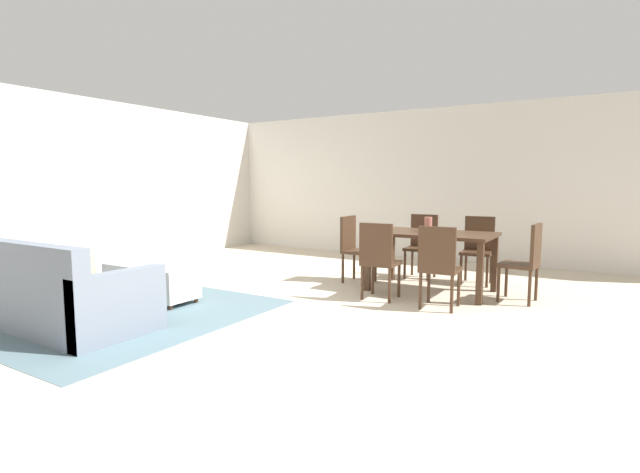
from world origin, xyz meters
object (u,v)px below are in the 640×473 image
Objects in this scene: dining_chair_head_east at (526,258)px; vase_centerpiece at (428,224)px; ottoman_table at (151,280)px; dining_chair_far_left at (422,242)px; dining_chair_near_left at (379,257)px; dining_chair_head_west at (354,245)px; dining_chair_far_right at (478,246)px; couch at (50,295)px; dining_table at (431,240)px; dining_chair_near_right at (439,263)px.

vase_centerpiece is at bearing 178.93° from dining_chair_head_east.
ottoman_table is 1.27× the size of dining_chair_far_left.
dining_chair_near_left and dining_chair_head_west have the same top height.
dining_chair_far_right is (0.80, 0.01, 0.00)m from dining_chair_far_left.
ottoman_table is at bearing 88.03° from couch.
dining_chair_far_left is at bearing -179.51° from dining_chair_far_right.
dining_chair_head_west is (-0.74, 0.80, 0.00)m from dining_chair_near_left.
ottoman_table is at bearing -124.80° from dining_chair_head_west.
dining_chair_far_left is (2.24, 3.02, 0.28)m from ottoman_table.
dining_chair_near_left is at bearing -115.66° from dining_table.
dining_table is 1.12m from dining_chair_head_west.
dining_table is 1.66× the size of dining_chair_head_east.
ottoman_table is 3.77m from dining_chair_far_left.
dining_chair_near_left is (2.28, 1.42, 0.28)m from ottoman_table.
dining_chair_far_left and dining_chair_head_west have the same top height.
dining_chair_far_left is at bearing 113.99° from vase_centerpiece.
dining_chair_near_right and dining_chair_far_left have the same top height.
couch is at bearing -127.93° from vase_centerpiece.
dining_chair_near_left is 1.00× the size of dining_chair_near_right.
dining_table is (2.65, 2.20, 0.42)m from ottoman_table.
couch is at bearing -91.97° from ottoman_table.
vase_centerpiece is (2.60, 2.22, 0.61)m from ottoman_table.
ottoman_table is 3.47m from vase_centerpiece.
dining_chair_head_east is 1.23m from vase_centerpiece.
dining_chair_head_east reaches higher than ottoman_table.
ottoman_table is 0.77× the size of dining_table.
couch is 1.40× the size of dining_table.
dining_table is at bearing 64.34° from dining_chair_near_left.
dining_chair_near_left and dining_chair_far_left have the same top height.
dining_chair_far_right is at bearing 64.66° from dining_chair_near_left.
dining_chair_head_east is (3.78, 2.20, 0.28)m from ottoman_table.
couch is at bearing -128.70° from dining_table.
vase_centerpiece is (0.32, 0.80, 0.33)m from dining_chair_near_left.
dining_chair_head_east is at bearing 0.03° from dining_table.
ottoman_table is 4.38m from dining_chair_head_east.
dining_chair_far_left reaches higher than couch.
dining_chair_near_right is 1.00× the size of dining_chair_head_west.
dining_chair_head_west is at bearing 64.95° from couch.
vase_centerpiece reaches higher than dining_chair_head_west.
dining_table is 0.92m from dining_chair_near_right.
dining_chair_near_left reaches higher than ottoman_table.
dining_table is at bearing -179.97° from dining_chair_head_east.
dining_chair_head_east is (0.74, -0.83, 0.00)m from dining_chair_far_right.
dining_chair_near_left reaches higher than dining_table.
dining_chair_far_right reaches higher than ottoman_table.
vase_centerpiece is (1.06, 0.00, 0.33)m from dining_chair_head_west.
dining_chair_far_right is (3.08, 4.19, 0.23)m from couch.
vase_centerpiece reaches higher than dining_chair_head_east.
dining_chair_head_east is (0.77, 0.84, 0.00)m from dining_chair_near_right.
dining_chair_near_right is at bearing 24.28° from ottoman_table.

